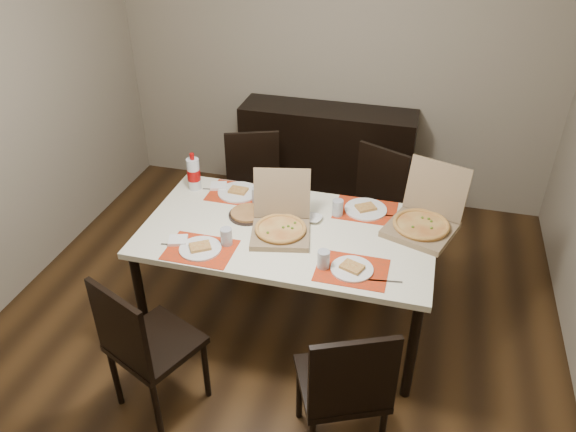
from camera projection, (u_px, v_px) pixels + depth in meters
The scene contains 18 objects.
ground at pixel (271, 333), 3.79m from camera, with size 3.80×4.00×0.02m, color #3F2813.
room_walls at pixel (287, 58), 3.19m from camera, with size 3.84×4.02×2.62m.
sideboard at pixel (326, 157), 4.98m from camera, with size 1.50×0.40×0.90m, color black.
dining_table at pixel (288, 238), 3.52m from camera, with size 1.80×1.00×0.75m.
chair_near_left at pixel (144, 343), 3.00m from camera, with size 0.55×0.55×0.93m.
chair_near_right at pixel (345, 386), 2.76m from camera, with size 0.55×0.55×0.93m.
chair_far_left at pixel (254, 188), 4.40m from camera, with size 0.54×0.54×0.93m.
chair_far_right at pixel (372, 205), 4.18m from camera, with size 0.56×0.56×0.93m.
setting_near_left at pixel (204, 245), 3.31m from camera, with size 0.45×0.30×0.11m.
setting_near_right at pixel (344, 266), 3.14m from camera, with size 0.49×0.30×0.11m.
setting_far_left at pixel (241, 192), 3.83m from camera, with size 0.46×0.30×0.11m.
setting_far_right at pixel (359, 209), 3.65m from camera, with size 0.49×0.30×0.11m.
napkin_loose at pixel (297, 242), 3.36m from camera, with size 0.12×0.11×0.02m, color white.
pizza_box_center at pixel (281, 225), 3.43m from camera, with size 0.43×0.46×0.35m.
pizza_box_right at pixel (423, 221), 3.46m from camera, with size 0.50×0.53×0.39m.
faina_plate at pixel (248, 214), 3.61m from camera, with size 0.25×0.25×0.03m.
dip_bowl at pixel (313, 219), 3.56m from camera, with size 0.11×0.11×0.03m, color white.
soda_bottle at pixel (194, 174), 3.85m from camera, with size 0.09×0.09×0.27m.
Camera 1 is at (0.82, -2.63, 2.71)m, focal length 35.00 mm.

